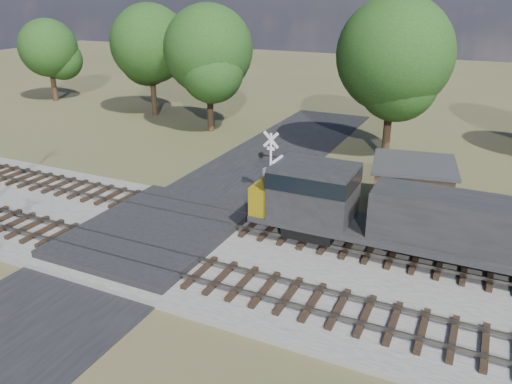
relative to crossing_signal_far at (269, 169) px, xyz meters
The scene contains 9 objects.
ground 8.57m from the crossing_signal_far, 109.04° to the right, with size 160.00×160.00×0.00m, color #434A27.
ballast_bed 10.51m from the crossing_signal_far, 45.79° to the right, with size 140.00×10.00×0.30m, color gray.
road 8.57m from the crossing_signal_far, 109.04° to the right, with size 7.00×60.00×0.08m, color black.
crossing_panel 8.05m from the crossing_signal_far, 110.21° to the right, with size 7.00×9.00×0.62m, color #262628.
track_near 10.04m from the crossing_signal_far, 87.83° to the right, with size 140.00×2.60×0.33m.
track_far 5.12m from the crossing_signal_far, 85.66° to the right, with size 140.00×2.60×0.33m.
crossing_signal_far is the anchor object (origin of this frame).
equipment_shed 8.05m from the crossing_signal_far, ahead, with size 4.91×4.91×2.91m.
treeline 13.99m from the crossing_signal_far, 76.39° to the left, with size 78.75×12.14×11.26m.
Camera 1 is at (13.88, -17.33, 11.32)m, focal length 35.00 mm.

